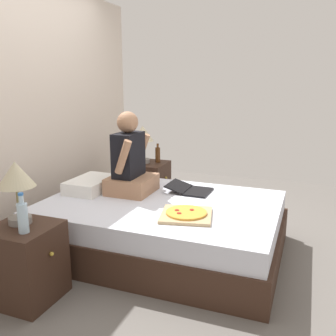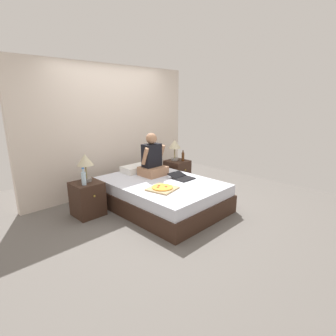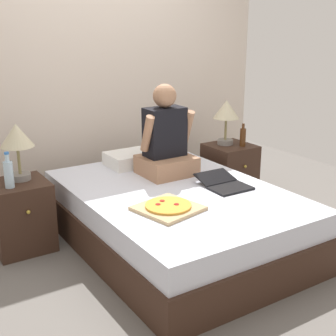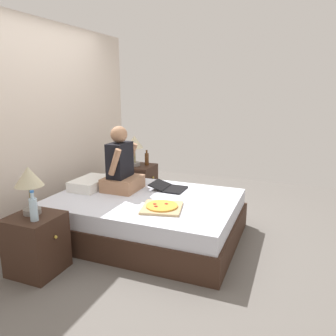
{
  "view_description": "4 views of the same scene",
  "coord_description": "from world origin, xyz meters",
  "px_view_note": "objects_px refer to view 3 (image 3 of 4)",
  "views": [
    {
      "loc": [
        -2.97,
        -1.21,
        1.56
      ],
      "look_at": [
        -0.07,
        -0.09,
        0.81
      ],
      "focal_mm": 40.0,
      "sensor_mm": 36.0,
      "label": 1
    },
    {
      "loc": [
        -2.97,
        -3.13,
        1.87
      ],
      "look_at": [
        0.03,
        -0.14,
        0.73
      ],
      "focal_mm": 28.0,
      "sensor_mm": 36.0,
      "label": 2
    },
    {
      "loc": [
        -1.93,
        -2.91,
        1.75
      ],
      "look_at": [
        -0.13,
        -0.09,
        0.7
      ],
      "focal_mm": 50.0,
      "sensor_mm": 36.0,
      "label": 3
    },
    {
      "loc": [
        -3.21,
        -1.56,
        1.7
      ],
      "look_at": [
        0.1,
        -0.24,
        0.82
      ],
      "focal_mm": 35.0,
      "sensor_mm": 36.0,
      "label": 4
    }
  ],
  "objects_px": {
    "bed": "(176,217)",
    "pizza_box": "(168,207)",
    "water_bottle": "(9,173)",
    "lamp_on_right_nightstand": "(226,113)",
    "person_seated": "(166,142)",
    "beer_bottle": "(243,137)",
    "laptop": "(225,184)",
    "nightstand_right": "(229,171)",
    "nightstand_left": "(21,215)",
    "lamp_on_left_nightstand": "(17,139)"
  },
  "relations": [
    {
      "from": "beer_bottle",
      "to": "water_bottle",
      "type": "bearing_deg",
      "value": 179.75
    },
    {
      "from": "nightstand_left",
      "to": "pizza_box",
      "type": "distance_m",
      "value": 1.25
    },
    {
      "from": "nightstand_right",
      "to": "person_seated",
      "type": "xyz_separation_m",
      "value": [
        -0.92,
        -0.23,
        0.49
      ]
    },
    {
      "from": "beer_bottle",
      "to": "lamp_on_right_nightstand",
      "type": "bearing_deg",
      "value": 123.69
    },
    {
      "from": "lamp_on_right_nightstand",
      "to": "laptop",
      "type": "height_order",
      "value": "lamp_on_right_nightstand"
    },
    {
      "from": "lamp_on_left_nightstand",
      "to": "water_bottle",
      "type": "xyz_separation_m",
      "value": [
        -0.12,
        -0.14,
        -0.22
      ]
    },
    {
      "from": "beer_bottle",
      "to": "laptop",
      "type": "xyz_separation_m",
      "value": [
        -0.77,
        -0.68,
        -0.16
      ]
    },
    {
      "from": "laptop",
      "to": "pizza_box",
      "type": "height_order",
      "value": "laptop"
    },
    {
      "from": "person_seated",
      "to": "pizza_box",
      "type": "height_order",
      "value": "person_seated"
    },
    {
      "from": "lamp_on_left_nightstand",
      "to": "laptop",
      "type": "height_order",
      "value": "lamp_on_left_nightstand"
    },
    {
      "from": "person_seated",
      "to": "lamp_on_right_nightstand",
      "type": "bearing_deg",
      "value": 17.28
    },
    {
      "from": "lamp_on_left_nightstand",
      "to": "pizza_box",
      "type": "height_order",
      "value": "lamp_on_left_nightstand"
    },
    {
      "from": "lamp_on_right_nightstand",
      "to": "pizza_box",
      "type": "distance_m",
      "value": 1.7
    },
    {
      "from": "bed",
      "to": "laptop",
      "type": "xyz_separation_m",
      "value": [
        0.37,
        -0.17,
        0.26
      ]
    },
    {
      "from": "bed",
      "to": "lamp_on_left_nightstand",
      "type": "distance_m",
      "value": 1.39
    },
    {
      "from": "nightstand_left",
      "to": "water_bottle",
      "type": "bearing_deg",
      "value": -131.65
    },
    {
      "from": "bed",
      "to": "nightstand_right",
      "type": "height_order",
      "value": "nightstand_right"
    },
    {
      "from": "lamp_on_left_nightstand",
      "to": "lamp_on_right_nightstand",
      "type": "distance_m",
      "value": 2.07
    },
    {
      "from": "lamp_on_left_nightstand",
      "to": "pizza_box",
      "type": "distance_m",
      "value": 1.3
    },
    {
      "from": "lamp_on_right_nightstand",
      "to": "person_seated",
      "type": "height_order",
      "value": "person_seated"
    },
    {
      "from": "lamp_on_left_nightstand",
      "to": "beer_bottle",
      "type": "relative_size",
      "value": 1.96
    },
    {
      "from": "pizza_box",
      "to": "lamp_on_left_nightstand",
      "type": "bearing_deg",
      "value": 127.08
    },
    {
      "from": "beer_bottle",
      "to": "nightstand_left",
      "type": "bearing_deg",
      "value": 177.41
    },
    {
      "from": "bed",
      "to": "laptop",
      "type": "relative_size",
      "value": 5.04
    },
    {
      "from": "water_bottle",
      "to": "beer_bottle",
      "type": "distance_m",
      "value": 2.29
    },
    {
      "from": "lamp_on_left_nightstand",
      "to": "nightstand_right",
      "type": "bearing_deg",
      "value": -1.36
    },
    {
      "from": "water_bottle",
      "to": "pizza_box",
      "type": "height_order",
      "value": "water_bottle"
    },
    {
      "from": "pizza_box",
      "to": "nightstand_right",
      "type": "bearing_deg",
      "value": 34.81
    },
    {
      "from": "bed",
      "to": "pizza_box",
      "type": "relative_size",
      "value": 4.42
    },
    {
      "from": "laptop",
      "to": "water_bottle",
      "type": "bearing_deg",
      "value": 155.52
    },
    {
      "from": "person_seated",
      "to": "pizza_box",
      "type": "bearing_deg",
      "value": -121.13
    },
    {
      "from": "nightstand_right",
      "to": "beer_bottle",
      "type": "distance_m",
      "value": 0.39
    },
    {
      "from": "water_bottle",
      "to": "laptop",
      "type": "relative_size",
      "value": 0.66
    },
    {
      "from": "water_bottle",
      "to": "lamp_on_right_nightstand",
      "type": "distance_m",
      "value": 2.21
    },
    {
      "from": "nightstand_left",
      "to": "lamp_on_left_nightstand",
      "type": "relative_size",
      "value": 1.24
    },
    {
      "from": "nightstand_left",
      "to": "lamp_on_right_nightstand",
      "type": "xyz_separation_m",
      "value": [
        2.11,
        0.05,
        0.61
      ]
    },
    {
      "from": "beer_bottle",
      "to": "laptop",
      "type": "distance_m",
      "value": 1.04
    },
    {
      "from": "lamp_on_left_nightstand",
      "to": "water_bottle",
      "type": "relative_size",
      "value": 1.63
    },
    {
      "from": "bed",
      "to": "person_seated",
      "type": "relative_size",
      "value": 2.71
    },
    {
      "from": "beer_bottle",
      "to": "laptop",
      "type": "height_order",
      "value": "beer_bottle"
    },
    {
      "from": "nightstand_right",
      "to": "pizza_box",
      "type": "distance_m",
      "value": 1.66
    },
    {
      "from": "pizza_box",
      "to": "person_seated",
      "type": "bearing_deg",
      "value": 58.87
    },
    {
      "from": "bed",
      "to": "pizza_box",
      "type": "height_order",
      "value": "pizza_box"
    },
    {
      "from": "nightstand_left",
      "to": "lamp_on_right_nightstand",
      "type": "relative_size",
      "value": 1.24
    },
    {
      "from": "lamp_on_right_nightstand",
      "to": "nightstand_right",
      "type": "bearing_deg",
      "value": -59.07
    },
    {
      "from": "water_bottle",
      "to": "person_seated",
      "type": "relative_size",
      "value": 0.35
    },
    {
      "from": "lamp_on_left_nightstand",
      "to": "water_bottle",
      "type": "height_order",
      "value": "lamp_on_left_nightstand"
    },
    {
      "from": "nightstand_right",
      "to": "pizza_box",
      "type": "xyz_separation_m",
      "value": [
        -1.35,
        -0.94,
        0.22
      ]
    },
    {
      "from": "bed",
      "to": "water_bottle",
      "type": "xyz_separation_m",
      "value": [
        -1.15,
        0.52,
        0.43
      ]
    },
    {
      "from": "lamp_on_left_nightstand",
      "to": "nightstand_left",
      "type": "bearing_deg",
      "value": -128.63
    }
  ]
}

